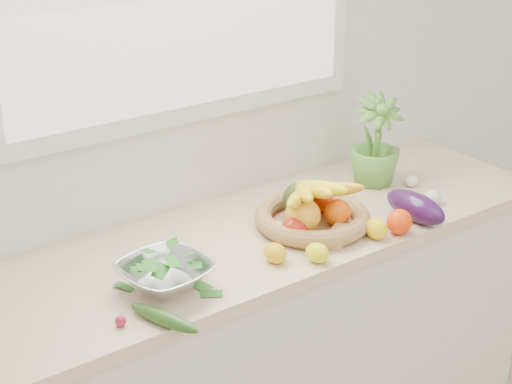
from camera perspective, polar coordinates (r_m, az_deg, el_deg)
back_wall at (r=2.49m, az=-5.32°, el=8.48°), size 4.50×0.02×2.70m
counter_cabinet at (r=2.67m, az=-1.15°, el=-12.38°), size 2.20×0.58×0.86m
countertop at (r=2.43m, az=-1.23°, el=-3.79°), size 2.24×0.62×0.04m
orange_loose at (r=2.47m, az=10.39°, el=-2.14°), size 0.10×0.10×0.08m
lemon_a at (r=2.27m, az=1.39°, el=-4.46°), size 0.07×0.08×0.06m
lemon_b at (r=2.43m, az=8.75°, el=-2.65°), size 0.08×0.10×0.06m
lemon_c at (r=2.28m, az=4.49°, el=-4.44°), size 0.07×0.09×0.06m
apple at (r=2.38m, az=2.81°, el=-2.75°), size 0.10×0.10×0.08m
ginger at (r=2.40m, az=5.99°, el=-3.25°), size 0.13×0.11×0.04m
garlic_a at (r=2.42m, az=1.52°, el=-2.73°), size 0.06×0.06×0.05m
garlic_b at (r=2.83m, az=11.22°, el=0.81°), size 0.06×0.06×0.04m
garlic_c at (r=2.70m, az=12.73°, el=-0.38°), size 0.07×0.07×0.05m
eggplant at (r=2.56m, az=11.51°, el=-1.07°), size 0.10×0.24×0.09m
cucumber at (r=2.01m, az=-6.73°, el=-9.09°), size 0.11×0.22×0.04m
radish at (r=2.02m, az=-9.83°, el=-9.24°), size 0.03×0.03×0.03m
potted_herb at (r=2.78m, az=8.69°, el=3.64°), size 0.23×0.23×0.33m
fruit_basket at (r=2.47m, az=4.09°, el=-1.43°), size 0.44×0.44×0.19m
colander_with_spinach at (r=2.13m, az=-6.62°, el=-5.58°), size 0.28×0.28×0.13m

